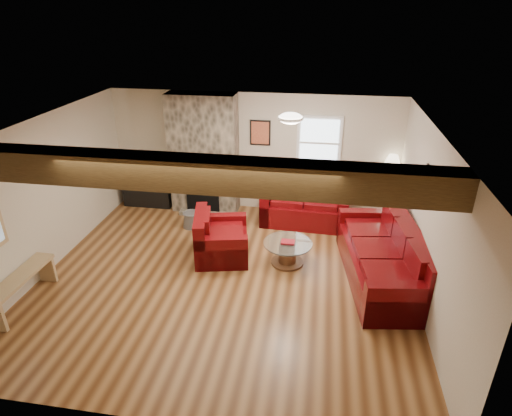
{
  "coord_description": "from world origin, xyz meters",
  "views": [
    {
      "loc": [
        1.41,
        -5.7,
        4.09
      ],
      "look_at": [
        0.43,
        0.4,
        1.12
      ],
      "focal_mm": 30.0,
      "sensor_mm": 36.0,
      "label": 1
    }
  ],
  "objects_px": {
    "sofa_three": "(382,254)",
    "tv_cabinet": "(149,193)",
    "loveseat": "(305,201)",
    "coffee_table": "(287,253)",
    "television": "(147,172)",
    "armchair_red": "(222,235)",
    "floor_lamp": "(392,165)"
  },
  "relations": [
    {
      "from": "loveseat",
      "to": "coffee_table",
      "type": "relative_size",
      "value": 2.05
    },
    {
      "from": "loveseat",
      "to": "armchair_red",
      "type": "distance_m",
      "value": 2.09
    },
    {
      "from": "armchair_red",
      "to": "television",
      "type": "distance_m",
      "value": 2.83
    },
    {
      "from": "loveseat",
      "to": "armchair_red",
      "type": "relative_size",
      "value": 1.67
    },
    {
      "from": "television",
      "to": "floor_lamp",
      "type": "height_order",
      "value": "floor_lamp"
    },
    {
      "from": "sofa_three",
      "to": "tv_cabinet",
      "type": "relative_size",
      "value": 2.33
    },
    {
      "from": "tv_cabinet",
      "to": "floor_lamp",
      "type": "height_order",
      "value": "floor_lamp"
    },
    {
      "from": "sofa_three",
      "to": "loveseat",
      "type": "height_order",
      "value": "sofa_three"
    },
    {
      "from": "loveseat",
      "to": "armchair_red",
      "type": "bearing_deg",
      "value": -128.74
    },
    {
      "from": "sofa_three",
      "to": "loveseat",
      "type": "distance_m",
      "value": 2.28
    },
    {
      "from": "television",
      "to": "floor_lamp",
      "type": "relative_size",
      "value": 0.56
    },
    {
      "from": "armchair_red",
      "to": "coffee_table",
      "type": "bearing_deg",
      "value": -105.5
    },
    {
      "from": "coffee_table",
      "to": "television",
      "type": "xyz_separation_m",
      "value": [
        -3.27,
        1.94,
        0.55
      ]
    },
    {
      "from": "armchair_red",
      "to": "television",
      "type": "bearing_deg",
      "value": 36.11
    },
    {
      "from": "armchair_red",
      "to": "television",
      "type": "relative_size",
      "value": 1.3
    },
    {
      "from": "loveseat",
      "to": "floor_lamp",
      "type": "bearing_deg",
      "value": 13.5
    },
    {
      "from": "loveseat",
      "to": "coffee_table",
      "type": "distance_m",
      "value": 1.67
    },
    {
      "from": "armchair_red",
      "to": "floor_lamp",
      "type": "distance_m",
      "value": 3.65
    },
    {
      "from": "sofa_three",
      "to": "coffee_table",
      "type": "height_order",
      "value": "sofa_three"
    },
    {
      "from": "armchair_red",
      "to": "coffee_table",
      "type": "xyz_separation_m",
      "value": [
        1.17,
        -0.07,
        -0.21
      ]
    },
    {
      "from": "tv_cabinet",
      "to": "television",
      "type": "xyz_separation_m",
      "value": [
        0.0,
        0.0,
        0.49
      ]
    },
    {
      "from": "armchair_red",
      "to": "floor_lamp",
      "type": "height_order",
      "value": "floor_lamp"
    },
    {
      "from": "sofa_three",
      "to": "television",
      "type": "relative_size",
      "value": 3.11
    },
    {
      "from": "sofa_three",
      "to": "tv_cabinet",
      "type": "distance_m",
      "value": 5.27
    },
    {
      "from": "tv_cabinet",
      "to": "armchair_red",
      "type": "bearing_deg",
      "value": -41.65
    },
    {
      "from": "sofa_three",
      "to": "television",
      "type": "height_order",
      "value": "television"
    },
    {
      "from": "coffee_table",
      "to": "tv_cabinet",
      "type": "distance_m",
      "value": 3.8
    },
    {
      "from": "armchair_red",
      "to": "coffee_table",
      "type": "distance_m",
      "value": 1.19
    },
    {
      "from": "loveseat",
      "to": "tv_cabinet",
      "type": "height_order",
      "value": "loveseat"
    },
    {
      "from": "loveseat",
      "to": "sofa_three",
      "type": "bearing_deg",
      "value": -51.9
    },
    {
      "from": "sofa_three",
      "to": "armchair_red",
      "type": "xyz_separation_m",
      "value": [
        -2.7,
        0.28,
        -0.06
      ]
    },
    {
      "from": "armchair_red",
      "to": "loveseat",
      "type": "bearing_deg",
      "value": -53.49
    }
  ]
}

